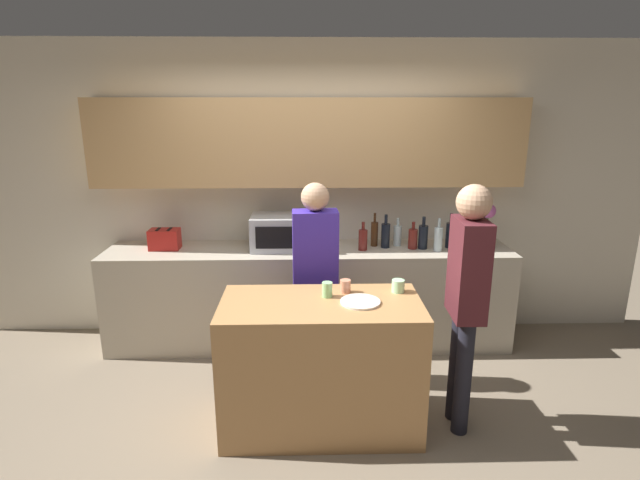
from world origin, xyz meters
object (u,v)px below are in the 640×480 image
(bottle_0, at_px, (363,239))
(bottle_2, at_px, (385,235))
(toaster, at_px, (165,239))
(plate_on_island, at_px, (360,302))
(microwave, at_px, (281,232))
(bottle_6, at_px, (438,239))
(bottle_4, at_px, (413,238))
(potted_plant, at_px, (487,225))
(person_center, at_px, (315,268))
(bottle_3, at_px, (397,235))
(bottle_5, at_px, (423,236))
(cup_0, at_px, (327,290))
(person_left, at_px, (467,289))
(bottle_7, at_px, (450,235))
(bottle_1, at_px, (374,233))
(cup_2, at_px, (345,286))
(cup_1, at_px, (398,286))

(bottle_0, xyz_separation_m, bottle_2, (0.21, 0.08, 0.02))
(toaster, height_order, plate_on_island, toaster)
(microwave, height_order, bottle_6, microwave)
(bottle_4, bearing_deg, bottle_0, -176.08)
(potted_plant, distance_m, person_center, 1.70)
(bottle_3, distance_m, bottle_4, 0.16)
(bottle_5, xyz_separation_m, bottle_6, (0.12, -0.08, 0.00))
(bottle_2, relative_size, bottle_4, 1.23)
(bottle_4, bearing_deg, bottle_5, -0.99)
(cup_0, bearing_deg, bottle_3, 61.04)
(person_left, bearing_deg, bottle_5, 1.92)
(bottle_7, bearing_deg, person_left, -101.03)
(bottle_1, bearing_deg, bottle_6, -17.86)
(cup_2, bearing_deg, bottle_1, 73.22)
(potted_plant, xyz_separation_m, plate_on_island, (-1.27, -1.30, -0.18))
(bottle_5, bearing_deg, bottle_6, -32.71)
(bottle_0, xyz_separation_m, cup_1, (0.13, -1.03, -0.05))
(toaster, xyz_separation_m, cup_0, (1.39, -1.18, -0.03))
(bottle_1, bearing_deg, bottle_4, -16.29)
(cup_0, bearing_deg, cup_2, 30.74)
(bottle_1, xyz_separation_m, cup_0, (-0.48, -1.23, -0.06))
(microwave, height_order, potted_plant, potted_plant)
(potted_plant, xyz_separation_m, bottle_3, (-0.79, 0.06, -0.10))
(toaster, xyz_separation_m, bottle_6, (2.41, -0.12, 0.02))
(bottle_6, bearing_deg, person_left, -95.69)
(bottle_0, xyz_separation_m, bottle_6, (0.66, -0.05, 0.01))
(bottle_4, xyz_separation_m, cup_1, (-0.32, -1.06, -0.04))
(bottle_4, height_order, plate_on_island, bottle_4)
(bottle_3, distance_m, person_center, 1.07)
(bottle_4, bearing_deg, bottle_3, 138.06)
(microwave, bearing_deg, bottle_2, 0.10)
(bottle_4, distance_m, bottle_5, 0.09)
(bottle_0, bearing_deg, bottle_6, -4.01)
(toaster, bearing_deg, cup_0, -40.30)
(bottle_6, xyz_separation_m, plate_on_island, (-0.80, -1.17, -0.10))
(toaster, xyz_separation_m, bottle_7, (2.54, -0.02, 0.03))
(bottle_6, bearing_deg, bottle_7, 38.01)
(potted_plant, height_order, cup_0, potted_plant)
(bottle_0, height_order, cup_1, bottle_0)
(microwave, height_order, cup_1, microwave)
(bottle_5, bearing_deg, potted_plant, 4.50)
(bottle_3, height_order, person_left, person_left)
(bottle_0, xyz_separation_m, bottle_7, (0.79, 0.06, 0.02))
(plate_on_island, height_order, person_center, person_center)
(cup_0, bearing_deg, cup_1, 8.77)
(microwave, distance_m, person_left, 1.82)
(bottle_4, xyz_separation_m, bottle_6, (0.21, -0.08, 0.02))
(bottle_4, distance_m, cup_1, 1.11)
(cup_0, bearing_deg, person_center, 98.08)
(bottle_5, relative_size, bottle_6, 1.00)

